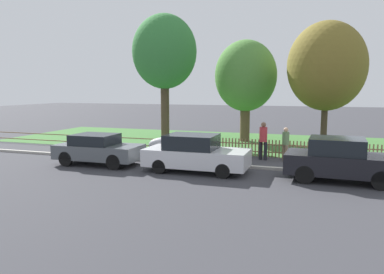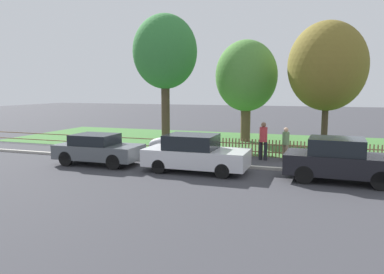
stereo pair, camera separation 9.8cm
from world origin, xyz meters
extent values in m
plane|color=#38383D|center=(0.00, 0.00, 0.00)|extent=(120.00, 120.00, 0.00)
cube|color=#B2ADA3|center=(0.00, 0.10, 0.06)|extent=(41.00, 0.20, 0.12)
cube|color=#3D7033|center=(0.00, 7.82, 0.01)|extent=(41.00, 9.57, 0.01)
cube|color=olive|center=(0.00, 3.06, 0.24)|extent=(41.00, 0.03, 0.05)
cube|color=olive|center=(0.00, 3.06, 0.62)|extent=(41.00, 0.03, 0.05)
cube|color=olive|center=(-6.57, 3.03, 0.43)|extent=(0.06, 0.03, 0.86)
cube|color=olive|center=(-6.41, 3.03, 0.43)|extent=(0.06, 0.03, 0.86)
cube|color=olive|center=(-6.24, 3.03, 0.43)|extent=(0.06, 0.03, 0.86)
cube|color=olive|center=(-6.07, 3.03, 0.43)|extent=(0.06, 0.03, 0.86)
cube|color=olive|center=(-5.91, 3.03, 0.43)|extent=(0.06, 0.03, 0.86)
cube|color=olive|center=(-5.74, 3.03, 0.43)|extent=(0.06, 0.03, 0.86)
cube|color=olive|center=(-5.58, 3.03, 0.43)|extent=(0.06, 0.03, 0.86)
cube|color=olive|center=(-5.41, 3.03, 0.43)|extent=(0.06, 0.03, 0.86)
cube|color=olive|center=(-5.24, 3.03, 0.43)|extent=(0.06, 0.03, 0.86)
cube|color=olive|center=(-5.08, 3.03, 0.43)|extent=(0.06, 0.03, 0.86)
cube|color=olive|center=(-4.91, 3.03, 0.43)|extent=(0.06, 0.03, 0.86)
cube|color=olive|center=(-4.74, 3.03, 0.43)|extent=(0.06, 0.03, 0.86)
cube|color=olive|center=(-4.58, 3.03, 0.43)|extent=(0.06, 0.03, 0.86)
cube|color=olive|center=(-4.41, 3.03, 0.43)|extent=(0.06, 0.03, 0.86)
cube|color=olive|center=(-4.24, 3.03, 0.43)|extent=(0.06, 0.03, 0.86)
cube|color=olive|center=(-4.08, 3.03, 0.43)|extent=(0.06, 0.03, 0.86)
cube|color=olive|center=(-3.91, 3.03, 0.43)|extent=(0.06, 0.03, 0.86)
cube|color=olive|center=(-3.74, 3.03, 0.43)|extent=(0.06, 0.03, 0.86)
cube|color=olive|center=(-3.58, 3.03, 0.43)|extent=(0.06, 0.03, 0.86)
cube|color=olive|center=(-3.41, 3.03, 0.43)|extent=(0.06, 0.03, 0.86)
cube|color=olive|center=(-3.25, 3.03, 0.43)|extent=(0.06, 0.03, 0.86)
cube|color=olive|center=(-3.08, 3.03, 0.43)|extent=(0.06, 0.03, 0.86)
cube|color=olive|center=(-2.91, 3.03, 0.43)|extent=(0.06, 0.03, 0.86)
cube|color=olive|center=(-2.75, 3.03, 0.43)|extent=(0.06, 0.03, 0.86)
cube|color=olive|center=(-2.58, 3.03, 0.43)|extent=(0.06, 0.03, 0.86)
cube|color=olive|center=(-2.41, 3.03, 0.43)|extent=(0.06, 0.03, 0.86)
cube|color=olive|center=(-2.25, 3.03, 0.43)|extent=(0.06, 0.03, 0.86)
cube|color=olive|center=(-2.08, 3.03, 0.43)|extent=(0.06, 0.03, 0.86)
cube|color=olive|center=(-1.91, 3.03, 0.43)|extent=(0.06, 0.03, 0.86)
cube|color=olive|center=(-1.75, 3.03, 0.43)|extent=(0.06, 0.03, 0.86)
cube|color=olive|center=(-1.58, 3.03, 0.43)|extent=(0.06, 0.03, 0.86)
cube|color=olive|center=(-1.41, 3.03, 0.43)|extent=(0.06, 0.03, 0.86)
cube|color=olive|center=(-1.25, 3.03, 0.43)|extent=(0.06, 0.03, 0.86)
cube|color=olive|center=(-1.08, 3.03, 0.43)|extent=(0.06, 0.03, 0.86)
cube|color=olive|center=(-0.92, 3.03, 0.43)|extent=(0.06, 0.03, 0.86)
cube|color=olive|center=(-0.75, 3.03, 0.43)|extent=(0.06, 0.03, 0.86)
cube|color=olive|center=(-0.58, 3.03, 0.43)|extent=(0.06, 0.03, 0.86)
cube|color=olive|center=(-0.42, 3.03, 0.43)|extent=(0.06, 0.03, 0.86)
cube|color=olive|center=(-0.25, 3.03, 0.43)|extent=(0.06, 0.03, 0.86)
cube|color=olive|center=(-0.08, 3.03, 0.43)|extent=(0.06, 0.03, 0.86)
cube|color=olive|center=(0.08, 3.03, 0.43)|extent=(0.06, 0.03, 0.86)
cube|color=olive|center=(0.25, 3.03, 0.43)|extent=(0.06, 0.03, 0.86)
cube|color=olive|center=(0.42, 3.03, 0.43)|extent=(0.06, 0.03, 0.86)
cube|color=olive|center=(0.58, 3.03, 0.43)|extent=(0.06, 0.03, 0.86)
cube|color=olive|center=(0.75, 3.03, 0.43)|extent=(0.06, 0.03, 0.86)
cube|color=olive|center=(0.92, 3.03, 0.43)|extent=(0.06, 0.03, 0.86)
cube|color=olive|center=(1.08, 3.03, 0.43)|extent=(0.06, 0.03, 0.86)
cube|color=olive|center=(1.25, 3.03, 0.43)|extent=(0.06, 0.03, 0.86)
cube|color=olive|center=(1.41, 3.03, 0.43)|extent=(0.06, 0.03, 0.86)
cube|color=olive|center=(1.58, 3.03, 0.43)|extent=(0.06, 0.03, 0.86)
cube|color=olive|center=(1.75, 3.03, 0.43)|extent=(0.06, 0.03, 0.86)
cube|color=olive|center=(1.91, 3.03, 0.43)|extent=(0.06, 0.03, 0.86)
cube|color=olive|center=(2.08, 3.03, 0.43)|extent=(0.06, 0.03, 0.86)
cube|color=#51565B|center=(-9.79, -1.25, 0.59)|extent=(3.79, 1.78, 0.62)
cube|color=black|center=(-9.98, -1.25, 1.13)|extent=(1.83, 1.58, 0.45)
cylinder|color=black|center=(-8.64, -0.44, 0.33)|extent=(0.66, 0.15, 0.65)
cylinder|color=black|center=(-8.62, -2.03, 0.33)|extent=(0.66, 0.15, 0.65)
cylinder|color=black|center=(-10.97, -0.47, 0.33)|extent=(0.66, 0.15, 0.65)
cylinder|color=black|center=(-10.95, -2.06, 0.33)|extent=(0.66, 0.15, 0.65)
cube|color=silver|center=(-5.27, -1.21, 0.59)|extent=(4.18, 1.84, 0.69)
cube|color=black|center=(-5.47, -1.21, 1.22)|extent=(2.01, 1.64, 0.58)
cylinder|color=black|center=(-3.98, -0.36, 0.28)|extent=(0.57, 0.14, 0.57)
cylinder|color=black|center=(-3.97, -2.04, 0.28)|extent=(0.57, 0.14, 0.57)
cylinder|color=black|center=(-6.56, -0.38, 0.28)|extent=(0.57, 0.14, 0.57)
cylinder|color=black|center=(-6.55, -2.05, 0.28)|extent=(0.57, 0.14, 0.57)
cube|color=black|center=(0.21, -1.07, 0.64)|extent=(4.01, 1.97, 0.72)
cube|color=black|center=(0.01, -1.06, 1.29)|extent=(1.95, 1.71, 0.58)
cylinder|color=black|center=(1.46, -0.27, 0.33)|extent=(0.66, 0.16, 0.66)
cylinder|color=black|center=(1.40, -1.95, 0.33)|extent=(0.66, 0.16, 0.66)
cylinder|color=black|center=(-0.98, -0.18, 0.33)|extent=(0.66, 0.16, 0.66)
cylinder|color=black|center=(-1.04, -1.86, 0.33)|extent=(0.66, 0.16, 0.66)
cylinder|color=black|center=(-7.00, 1.46, 0.27)|extent=(0.54, 0.14, 0.53)
cylinder|color=black|center=(-8.37, 1.34, 0.27)|extent=(0.54, 0.14, 0.53)
ellipsoid|color=#9EA0A8|center=(-7.68, 1.40, 0.60)|extent=(1.87, 0.84, 0.78)
ellipsoid|color=#9EA0A8|center=(-7.25, 1.44, 0.81)|extent=(0.49, 0.90, 0.36)
cylinder|color=#473828|center=(-9.59, 5.78, 2.17)|extent=(0.51, 0.51, 4.34)
ellipsoid|color=#337A38|center=(-9.59, 5.78, 5.56)|extent=(3.87, 3.87, 4.45)
cylinder|color=brown|center=(-5.11, 8.25, 1.47)|extent=(0.61, 0.61, 2.93)
ellipsoid|color=#4C8438|center=(-5.11, 8.25, 4.16)|extent=(3.88, 3.88, 4.46)
cylinder|color=#473828|center=(-0.36, 6.86, 1.62)|extent=(0.35, 0.35, 3.23)
ellipsoid|color=olive|center=(-0.36, 6.86, 4.58)|extent=(4.28, 4.28, 4.92)
cylinder|color=black|center=(-3.20, 2.23, 0.44)|extent=(0.16, 0.16, 0.87)
cylinder|color=black|center=(-2.96, 2.15, 0.44)|extent=(0.16, 0.16, 0.87)
cylinder|color=#B73338|center=(-3.08, 2.19, 1.21)|extent=(0.46, 0.46, 0.69)
sphere|color=brown|center=(-3.08, 2.19, 1.68)|extent=(0.24, 0.24, 0.24)
cylinder|color=#7F6B51|center=(-2.13, 2.40, 0.38)|extent=(0.14, 0.14, 0.76)
cylinder|color=#7F6B51|center=(-2.00, 2.22, 0.38)|extent=(0.14, 0.14, 0.76)
cylinder|color=#5B7A4C|center=(-2.06, 2.31, 1.06)|extent=(0.44, 0.44, 0.60)
sphere|color=tan|center=(-2.06, 2.31, 1.46)|extent=(0.21, 0.21, 0.21)
camera|label=1|loc=(-0.65, -15.37, 3.34)|focal=35.00mm
camera|label=2|loc=(-0.56, -15.34, 3.34)|focal=35.00mm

